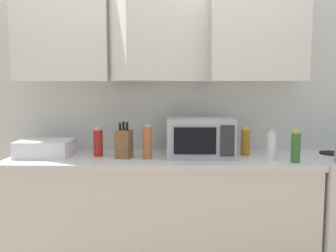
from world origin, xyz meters
name	(u,v)px	position (x,y,z in m)	size (l,w,h in m)	color
wall_back_with_cabinets	(161,66)	(0.00, -0.07, 1.57)	(3.06, 0.64, 2.60)	silver
counter_run	(160,216)	(0.00, -0.30, 0.45)	(2.19, 0.63, 0.90)	white
microwave	(200,137)	(0.29, -0.28, 1.04)	(0.48, 0.37, 0.28)	#B7B7BC
dish_rack	(46,148)	(-0.84, -0.30, 0.96)	(0.38, 0.30, 0.12)	silver
knife_block	(124,143)	(-0.26, -0.34, 1.00)	(0.12, 0.14, 0.26)	brown
bottle_spice_jar	(148,143)	(-0.08, -0.38, 1.02)	(0.06, 0.06, 0.24)	#BC6638
bottle_white_jar	(272,146)	(0.78, -0.43, 1.00)	(0.06, 0.06, 0.21)	white
bottle_red_sauce	(98,143)	(-0.45, -0.29, 1.00)	(0.07, 0.07, 0.21)	red
bottle_green_oil	(296,147)	(0.92, -0.49, 1.00)	(0.06, 0.06, 0.22)	#386B2D
bottle_amber_vinegar	(245,142)	(0.64, -0.23, 1.00)	(0.07, 0.07, 0.21)	#AD701E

